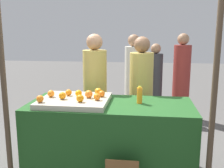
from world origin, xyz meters
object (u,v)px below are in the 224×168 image
(juice_bottle, at_px, (140,95))
(vendor_left, at_px, (95,97))
(stall_counter, at_px, (110,139))
(orange_0, at_px, (98,92))
(orange_1, at_px, (51,94))
(vendor_right, at_px, (141,99))

(juice_bottle, height_order, vendor_left, vendor_left)
(stall_counter, bearing_deg, vendor_left, 113.95)
(orange_0, xyz_separation_m, juice_bottle, (0.51, -0.10, -0.01))
(stall_counter, distance_m, orange_1, 0.90)
(stall_counter, xyz_separation_m, vendor_left, (-0.32, 0.73, 0.34))
(stall_counter, height_order, juice_bottle, juice_bottle)
(orange_1, distance_m, vendor_right, 1.32)
(vendor_left, bearing_deg, orange_1, -116.79)
(orange_0, height_order, juice_bottle, juice_bottle)
(stall_counter, relative_size, vendor_right, 1.16)
(stall_counter, height_order, vendor_left, vendor_left)
(vendor_left, bearing_deg, vendor_right, 1.26)
(juice_bottle, bearing_deg, vendor_right, 89.68)
(orange_1, distance_m, vendor_left, 0.88)
(orange_0, distance_m, juice_bottle, 0.51)
(orange_0, xyz_separation_m, orange_1, (-0.54, -0.17, -0.00))
(stall_counter, relative_size, vendor_left, 1.13)
(stall_counter, xyz_separation_m, orange_1, (-0.71, -0.03, 0.55))
(orange_1, bearing_deg, orange_0, 17.72)
(juice_bottle, relative_size, vendor_right, 0.12)
(vendor_right, bearing_deg, orange_0, -130.20)
(vendor_left, bearing_deg, stall_counter, -66.05)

